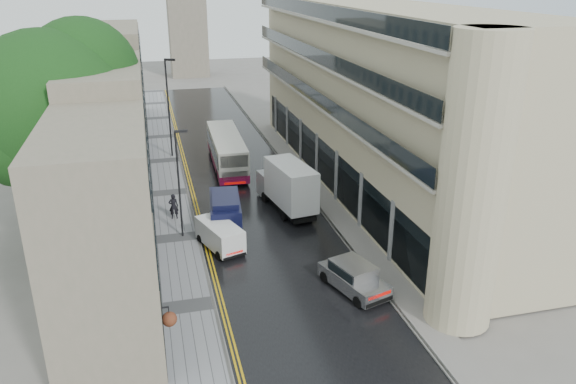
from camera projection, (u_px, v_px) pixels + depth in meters
name	position (u px, v px, depth m)	size (l,w,h in m)	color
road	(244.00, 187.00, 45.39)	(9.00, 85.00, 0.02)	black
left_sidewalk	(171.00, 193.00, 44.03)	(2.70, 85.00, 0.12)	gray
right_sidewalk	(308.00, 181.00, 46.61)	(1.80, 85.00, 0.12)	slate
old_shop_row	(115.00, 114.00, 43.29)	(4.50, 56.00, 12.00)	gray
modern_block	(375.00, 99.00, 43.85)	(8.00, 40.00, 14.00)	tan
tree_near	(55.00, 140.00, 33.23)	(10.56, 10.56, 13.89)	black
tree_far	(81.00, 105.00, 45.29)	(9.24, 9.24, 12.46)	black
cream_bus	(217.00, 163.00, 46.55)	(2.45, 10.80, 2.94)	beige
white_lorry	(283.00, 196.00, 38.58)	(2.11, 7.04, 3.70)	white
silver_hatchback	(359.00, 294.00, 28.81)	(1.88, 4.30, 1.61)	#B4B5BA
white_van	(219.00, 247.00, 33.58)	(1.65, 3.84, 1.74)	white
navy_van	(212.00, 222.00, 36.01)	(1.98, 4.94, 2.52)	black
pedestrian	(174.00, 206.00, 39.02)	(0.67, 0.44, 1.83)	black
lamp_post_near	(179.00, 185.00, 35.46)	(0.80, 0.18, 7.08)	black
lamp_post_far	(169.00, 109.00, 51.12)	(1.01, 0.22, 8.97)	black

